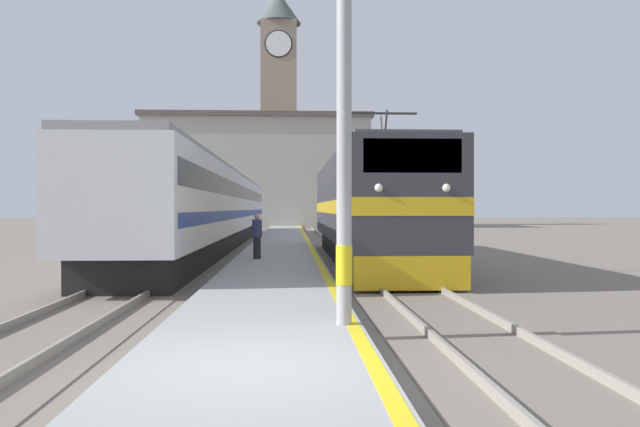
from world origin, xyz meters
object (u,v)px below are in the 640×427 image
object	(u,v)px
catenary_mast	(350,48)
clock_tower	(279,102)
locomotive_train	(366,208)
passenger_train	(218,207)
person_on_platform	(257,235)

from	to	relation	value
catenary_mast	clock_tower	size ratio (longest dim) A/B	0.30
locomotive_train	catenary_mast	xyz separation A→B (m)	(-1.95, -14.01, 2.41)
clock_tower	locomotive_train	bearing A→B (deg)	-85.26
passenger_train	clock_tower	distance (m)	42.11
person_on_platform	clock_tower	xyz separation A→B (m)	(-0.19, 52.33, 13.61)
person_on_platform	locomotive_train	bearing A→B (deg)	22.24
passenger_train	clock_tower	world-z (taller)	clock_tower
catenary_mast	clock_tower	distance (m)	65.55
passenger_train	catenary_mast	distance (m)	25.19
locomotive_train	catenary_mast	bearing A→B (deg)	-97.93
passenger_train	person_on_platform	world-z (taller)	passenger_train
passenger_train	catenary_mast	xyz separation A→B (m)	(4.83, -24.61, 2.34)
locomotive_train	catenary_mast	world-z (taller)	catenary_mast
clock_tower	catenary_mast	bearing A→B (deg)	-88.01
locomotive_train	clock_tower	size ratio (longest dim) A/B	0.66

